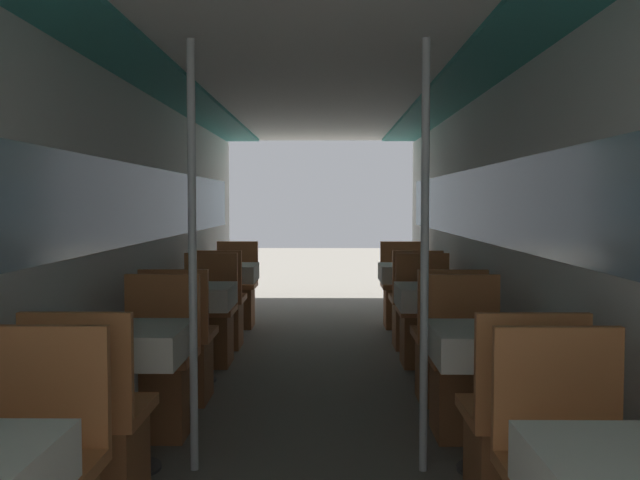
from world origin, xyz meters
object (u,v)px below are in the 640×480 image
object	(u,v)px
dining_table_left_1	(129,350)
chair_left_far_1	(156,384)
chair_right_near_1	(518,453)
dining_table_left_3	(228,276)
chair_left_near_3	(220,316)
chair_left_far_2	(208,329)
chair_right_far_1	(467,385)
dining_table_right_1	(489,351)
chair_right_near_3	(415,317)
dining_table_left_2	(195,301)
support_pole_right_1	(425,258)
chair_right_far_3	(402,300)
chair_left_near_1	(93,451)
chair_right_near_2	(447,359)
chair_left_near_2	(180,359)
support_pole_left_1	(193,257)
dining_table_right_3	(408,276)
dining_table_right_2	(435,301)
chair_left_far_3	(236,300)
chair_right_far_2	(425,330)

from	to	relation	value
dining_table_left_1	chair_left_far_1	distance (m)	0.64
chair_right_near_1	dining_table_left_3	bearing A→B (deg)	113.62
dining_table_left_1	chair_left_near_3	xyz separation A→B (m)	(0.00, 3.02, -0.32)
chair_left_far_2	chair_right_far_1	bearing A→B (deg)	135.31
dining_table_right_1	chair_right_near_3	size ratio (longest dim) A/B	0.79
chair_left_far_1	dining_table_left_2	world-z (taller)	chair_left_far_1
dining_table_left_2	support_pole_right_1	distance (m)	2.37
chair_right_far_3	chair_left_near_1	bearing A→B (deg)	68.93
dining_table_left_3	chair_right_near_2	xyz separation A→B (m)	(1.81, -2.34, -0.32)
chair_left_near_1	chair_right_far_3	size ratio (longest dim) A/B	1.00
chair_left_near_2	support_pole_left_1	bearing A→B (deg)	-75.14
dining_table_left_3	chair_left_near_1	bearing A→B (deg)	-90.00
chair_left_near_2	chair_right_far_3	world-z (taller)	same
chair_right_near_2	dining_table_right_3	distance (m)	2.37
chair_left_far_2	dining_table_right_1	xyz separation A→B (m)	(1.81, -2.34, 0.32)
chair_left_near_2	dining_table_right_2	xyz separation A→B (m)	(1.81, 0.56, 0.32)
chair_left_near_1	dining_table_left_3	bearing A→B (deg)	90.00
chair_left_far_3	chair_right_near_3	bearing A→B (deg)	148.32
dining_table_left_2	dining_table_right_1	size ratio (longest dim) A/B	1.00
chair_right_near_3	chair_right_far_3	size ratio (longest dim) A/B	1.00
chair_right_near_1	support_pole_left_1	bearing A→B (deg)	159.37
chair_left_near_2	dining_table_right_1	size ratio (longest dim) A/B	1.26
dining_table_left_2	chair_left_near_1	bearing A→B (deg)	-90.00
chair_right_near_2	chair_right_far_3	distance (m)	2.90
chair_right_far_3	chair_left_far_2	bearing A→B (deg)	44.69
chair_right_far_2	chair_right_far_3	distance (m)	1.79
dining_table_right_2	chair_left_far_1	bearing A→B (deg)	-145.75
chair_left_near_3	chair_right_near_3	xyz separation A→B (m)	(1.81, 0.00, 0.00)
chair_right_far_1	chair_right_far_2	bearing A→B (deg)	-90.00
dining_table_left_2	chair_left_near_2	xyz separation A→B (m)	(0.00, -0.56, -0.32)
support_pole_left_1	chair_left_near_3	world-z (taller)	support_pole_left_1
chair_right_near_1	chair_left_near_1	bearing A→B (deg)	180.00
dining_table_left_3	chair_left_far_3	world-z (taller)	chair_left_far_3
chair_right_near_3	support_pole_left_1	bearing A→B (deg)	-116.14
chair_right_far_1	chair_left_near_3	bearing A→B (deg)	-53.70
chair_right_near_2	chair_left_near_1	bearing A→B (deg)	-135.31
chair_left_far_3	chair_right_far_3	world-z (taller)	same
chair_left_near_1	chair_left_far_1	xyz separation A→B (m)	(0.00, 1.11, 0.00)
chair_left_far_3	chair_right_far_2	distance (m)	2.54
chair_left_near_2	dining_table_right_1	bearing A→B (deg)	-34.25
chair_right_near_3	dining_table_left_2	bearing A→B (deg)	-145.75
support_pole_right_1	chair_right_far_2	world-z (taller)	support_pole_right_1
chair_left_far_1	chair_right_far_1	xyz separation A→B (m)	(1.81, 0.00, 0.00)
chair_left_near_2	chair_right_near_2	size ratio (longest dim) A/B	1.00
support_pole_left_1	chair_right_far_2	size ratio (longest dim) A/B	2.35
dining_table_left_1	dining_table_right_1	world-z (taller)	same
dining_table_right_2	chair_right_near_2	world-z (taller)	chair_right_near_2
chair_left_far_2	chair_right_near_2	world-z (taller)	same
chair_left_near_3	dining_table_right_1	world-z (taller)	chair_left_near_3
support_pole_left_1	dining_table_left_3	distance (m)	3.62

